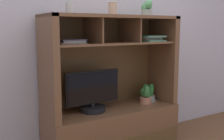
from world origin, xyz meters
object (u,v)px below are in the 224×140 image
(diffuser_bottle, at_px, (69,8))
(ceramic_vase, at_px, (113,9))
(magazine_stack_centre, at_px, (71,41))
(tv_monitor, at_px, (93,95))
(potted_fern, at_px, (149,93))
(potted_succulent, at_px, (147,9))
(media_console, at_px, (111,111))
(magazine_stack_left, at_px, (148,38))
(potted_orchid, at_px, (146,96))

(diffuser_bottle, height_order, ceramic_vase, diffuser_bottle)
(magazine_stack_centre, xyz_separation_m, diffuser_bottle, (-0.02, -0.02, 0.30))
(tv_monitor, relative_size, magazine_stack_centre, 2.02)
(potted_fern, distance_m, potted_succulent, 0.94)
(media_console, relative_size, ceramic_vase, 10.93)
(tv_monitor, xyz_separation_m, magazine_stack_left, (0.64, -0.05, 0.54))
(media_console, distance_m, tv_monitor, 0.30)
(potted_orchid, height_order, ceramic_vase, ceramic_vase)
(magazine_stack_centre, bearing_deg, tv_monitor, -6.42)
(ceramic_vase, bearing_deg, magazine_stack_left, -6.59)
(magazine_stack_left, distance_m, potted_succulent, 0.32)
(potted_fern, relative_size, ceramic_vase, 1.52)
(potted_orchid, bearing_deg, potted_succulent, 56.45)
(tv_monitor, xyz_separation_m, potted_succulent, (0.68, 0.03, 0.85))
(magazine_stack_left, relative_size, diffuser_bottle, 1.15)
(potted_succulent, xyz_separation_m, ceramic_vase, (-0.45, -0.03, -0.01))
(tv_monitor, height_order, magazine_stack_left, magazine_stack_left)
(magazine_stack_centre, height_order, ceramic_vase, ceramic_vase)
(media_console, xyz_separation_m, potted_orchid, (0.41, -0.05, 0.12))
(magazine_stack_centre, bearing_deg, ceramic_vase, -3.67)
(potted_fern, xyz_separation_m, magazine_stack_left, (-0.09, -0.08, 0.63))
(magazine_stack_left, distance_m, diffuser_bottle, 0.91)
(tv_monitor, height_order, magazine_stack_centre, magazine_stack_centre)
(media_console, bearing_deg, magazine_stack_centre, 179.01)
(media_console, bearing_deg, potted_succulent, 1.74)
(potted_fern, xyz_separation_m, ceramic_vase, (-0.50, -0.03, 0.92))
(tv_monitor, bearing_deg, potted_succulent, 2.55)
(media_console, distance_m, potted_succulent, 1.15)
(diffuser_bottle, xyz_separation_m, potted_succulent, (0.90, 0.03, 0.02))
(potted_orchid, xyz_separation_m, magazine_stack_left, (0.00, -0.02, 0.63))
(media_console, height_order, magazine_stack_left, media_console)
(potted_orchid, relative_size, potted_fern, 1.04)
(ceramic_vase, bearing_deg, potted_succulent, 4.32)
(media_console, bearing_deg, tv_monitor, -175.81)
(diffuser_bottle, bearing_deg, media_console, 2.14)
(potted_orchid, relative_size, magazine_stack_left, 0.64)
(magazine_stack_left, height_order, diffuser_bottle, diffuser_bottle)
(media_console, distance_m, diffuser_bottle, 1.13)
(potted_orchid, bearing_deg, potted_fern, 33.28)
(potted_succulent, relative_size, ceramic_vase, 1.35)
(diffuser_bottle, bearing_deg, potted_fern, 1.67)
(potted_orchid, distance_m, ceramic_vase, 1.01)
(potted_orchid, height_order, diffuser_bottle, diffuser_bottle)
(ceramic_vase, bearing_deg, potted_orchid, -4.28)
(tv_monitor, distance_m, magazine_stack_left, 0.84)
(potted_orchid, relative_size, potted_succulent, 1.17)
(magazine_stack_centre, bearing_deg, potted_succulent, 0.40)
(diffuser_bottle, bearing_deg, magazine_stack_centre, 57.45)
(magazine_stack_centre, relative_size, ceramic_vase, 2.19)
(tv_monitor, xyz_separation_m, potted_fern, (0.73, 0.03, -0.08))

